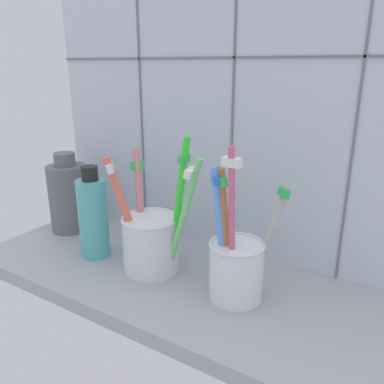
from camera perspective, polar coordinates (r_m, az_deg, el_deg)
counter_slab at (r=52.65cm, az=-0.18°, el=-13.95°), size 64.00×22.00×2.00cm
tile_wall_back at (r=55.48cm, az=6.49°, el=11.36°), size 64.00×2.20×45.00cm
toothbrush_cup_left at (r=53.34cm, az=-5.82°, el=-6.74°), size 12.58×8.53×18.92cm
toothbrush_cup_right at (r=47.41cm, az=6.61°, el=-10.24°), size 8.47×7.31×19.07cm
ceramic_vase at (r=68.52cm, az=-17.72°, el=-0.58°), size 6.45×6.45×13.40cm
soap_bottle at (r=57.96cm, az=-14.33°, el=-3.49°), size 4.25×4.25×13.62cm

